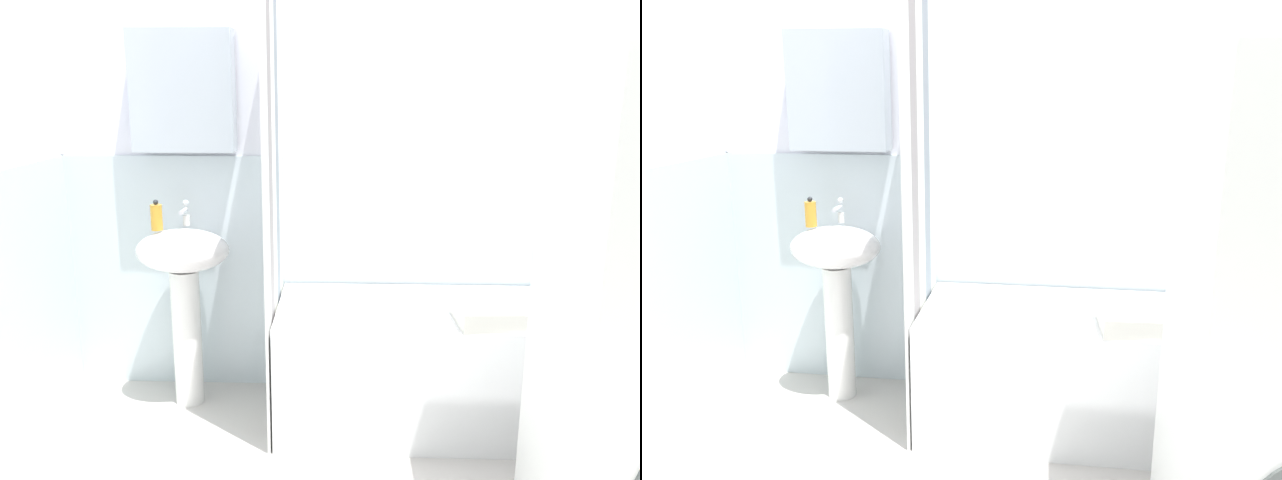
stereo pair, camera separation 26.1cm
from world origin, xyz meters
The scene contains 10 objects.
wall_back_tiled centered at (-0.06, 1.26, 1.14)m, with size 3.60×0.18×2.40m.
sink centered at (-0.91, 1.03, 0.64)m, with size 0.44×0.34×0.88m.
faucet centered at (-0.91, 1.11, 0.94)m, with size 0.03×0.12×0.12m.
soap_dispenser centered at (-1.02, 1.02, 0.94)m, with size 0.05×0.05×0.14m.
bathtub centered at (0.36, 0.90, 0.28)m, with size 1.61×0.64×0.56m, color white.
shower_curtain centered at (-0.46, 0.90, 1.00)m, with size 0.01×0.64×2.00m.
body_wash_bottle centered at (1.06, 1.12, 0.67)m, with size 0.06×0.06×0.24m.
lotion_bottle centered at (0.97, 1.16, 0.65)m, with size 0.05×0.05×0.19m.
conditioner_bottle centered at (0.84, 1.13, 0.64)m, with size 0.04×0.04×0.17m.
towel_folded centered at (0.46, 0.71, 0.60)m, with size 0.27×0.26×0.08m, color silver.
Camera 2 is at (0.11, -1.79, 1.54)m, focal length 35.48 mm.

